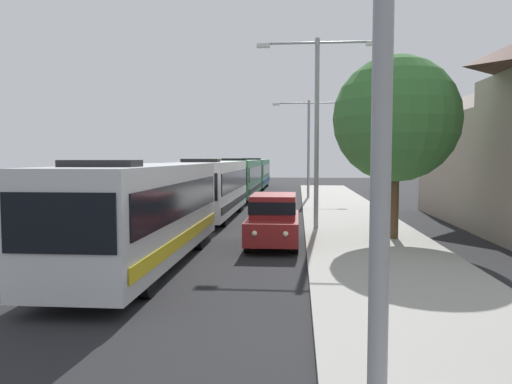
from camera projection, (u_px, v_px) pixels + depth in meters
name	position (u px, v px, depth m)	size (l,w,h in m)	color
bus_lead	(143.00, 210.00, 14.73)	(2.58, 10.50, 3.21)	silver
bus_second_in_line	(212.00, 187.00, 26.63)	(2.58, 10.72, 3.21)	silver
bus_middle	(240.00, 177.00, 39.29)	(2.58, 11.89, 3.21)	#33724C
bus_fourth_in_line	(255.00, 172.00, 52.45)	(2.58, 11.45, 3.21)	#33724C
white_suv	(274.00, 218.00, 18.35)	(1.86, 4.66, 1.90)	maroon
box_truck_oncoming	(223.00, 172.00, 52.13)	(2.35, 8.32, 3.15)	#B7B7BC
streetlamp_mid	(317.00, 114.00, 21.53)	(5.25, 0.28, 8.26)	gray
streetlamp_far	(309.00, 138.00, 38.43)	(5.63, 0.28, 7.53)	gray
roadside_tree	(396.00, 119.00, 18.81)	(4.80, 4.80, 6.99)	#4C3823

